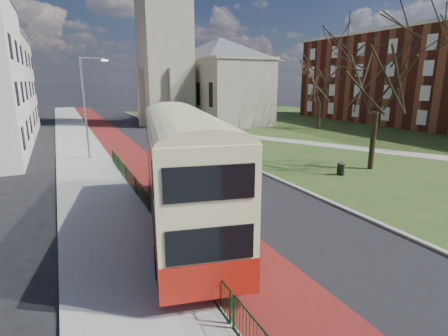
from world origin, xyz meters
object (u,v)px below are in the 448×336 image
streetlamp (86,103)px  litter_bin (341,169)px  winter_tree_far (321,79)px  winter_tree_near (381,64)px  bus (183,167)px

streetlamp → litter_bin: size_ratio=9.46×
litter_bin → winter_tree_far: bearing=53.7°
winter_tree_near → winter_tree_far: size_ratio=1.14×
streetlamp → bus: (2.36, -16.61, -1.77)m
bus → litter_bin: bearing=29.8°
streetlamp → winter_tree_near: (18.17, -12.21, 2.84)m
winter_tree_near → winter_tree_far: bearing=59.9°
bus → litter_bin: size_ratio=14.38×
streetlamp → bus: bearing=-81.9°
litter_bin → bus: bearing=-162.3°
streetlamp → litter_bin: (14.96, -12.59, -4.13)m
bus → winter_tree_far: (26.82, 23.36, 3.68)m
streetlamp → winter_tree_near: winter_tree_near is taller
litter_bin → streetlamp: bearing=139.9°
streetlamp → litter_bin: 19.98m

